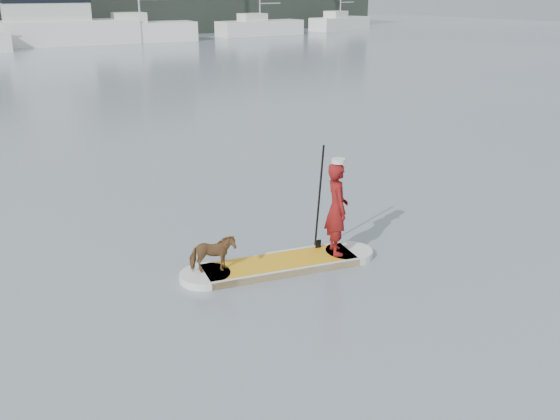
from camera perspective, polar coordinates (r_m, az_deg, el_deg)
paddleboard at (r=10.16m, az=-0.00°, el=-4.99°), size 3.20×1.51×0.12m
paddler at (r=10.22m, az=5.21°, el=0.12°), size 0.58×0.67×1.55m
white_cap at (r=9.97m, az=5.35°, el=4.50°), size 0.22×0.22×0.07m
dog at (r=9.71m, az=-6.19°, el=-4.03°), size 0.78×0.57×0.60m
paddle at (r=10.41m, az=3.57°, el=-0.02°), size 0.12×0.30×2.00m
sailboat_e at (r=53.80m, az=-12.69°, el=15.74°), size 9.16×4.47×12.72m
sailboat_f at (r=59.75m, az=-1.90°, el=16.47°), size 8.32×2.94×12.26m
motor_yacht_a at (r=52.62m, az=-19.83°, el=16.06°), size 11.55×5.25×6.68m
sailboat_g at (r=67.15m, az=5.47°, el=16.70°), size 7.44×3.44×10.12m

